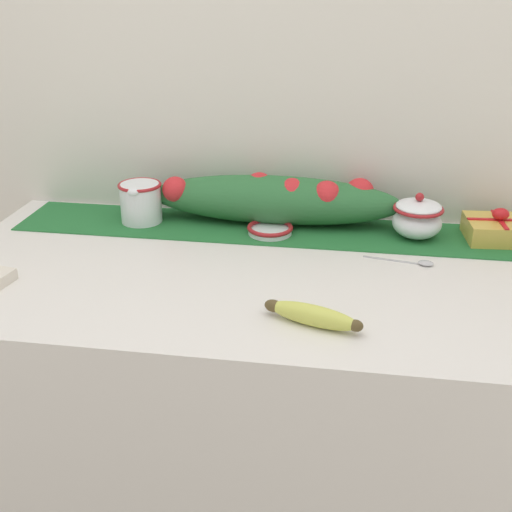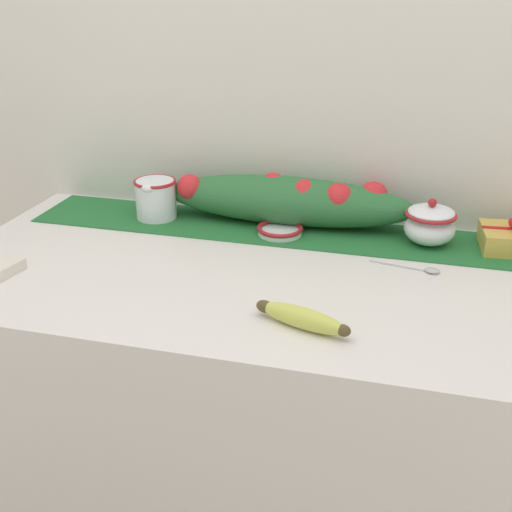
# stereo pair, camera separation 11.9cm
# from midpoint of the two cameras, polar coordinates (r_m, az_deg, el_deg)

# --- Properties ---
(countertop) EXTENTS (1.36, 0.69, 0.93)m
(countertop) POSITION_cam_midpoint_polar(r_m,az_deg,el_deg) (1.61, -2.12, -16.50)
(countertop) COLOR silver
(countertop) RESTS_ON ground_plane
(back_wall) EXTENTS (2.16, 0.04, 2.40)m
(back_wall) POSITION_cam_midpoint_polar(r_m,az_deg,el_deg) (1.61, -0.02, 12.91)
(back_wall) COLOR silver
(back_wall) RESTS_ON ground_plane
(table_runner) EXTENTS (1.25, 0.21, 0.00)m
(table_runner) POSITION_cam_midpoint_polar(r_m,az_deg,el_deg) (1.56, -0.78, 2.36)
(table_runner) COLOR #236B33
(table_runner) RESTS_ON countertop
(cream_pitcher) EXTENTS (0.11, 0.12, 0.10)m
(cream_pitcher) POSITION_cam_midpoint_polar(r_m,az_deg,el_deg) (1.62, -12.28, 4.78)
(cream_pitcher) COLOR white
(cream_pitcher) RESTS_ON countertop
(sugar_bowl) EXTENTS (0.12, 0.12, 0.11)m
(sugar_bowl) POSITION_cam_midpoint_polar(r_m,az_deg,el_deg) (1.52, 12.01, 3.29)
(sugar_bowl) COLOR white
(sugar_bowl) RESTS_ON countertop
(small_dish) EXTENTS (0.11, 0.11, 0.02)m
(small_dish) POSITION_cam_midpoint_polar(r_m,az_deg,el_deg) (1.53, -1.10, 2.34)
(small_dish) COLOR white
(small_dish) RESTS_ON countertop
(banana) EXTENTS (0.19, 0.09, 0.04)m
(banana) POSITION_cam_midpoint_polar(r_m,az_deg,el_deg) (1.14, 2.07, -5.36)
(banana) COLOR #CCD156
(banana) RESTS_ON countertop
(spoon) EXTENTS (0.15, 0.04, 0.01)m
(spoon) POSITION_cam_midpoint_polar(r_m,az_deg,el_deg) (1.40, 12.05, -0.63)
(spoon) COLOR #B7B7BC
(spoon) RESTS_ON countertop
(gift_box) EXTENTS (0.15, 0.13, 0.08)m
(gift_box) POSITION_cam_midpoint_polar(r_m,az_deg,el_deg) (1.57, 18.73, 2.24)
(gift_box) COLOR gold
(gift_box) RESTS_ON countertop
(poinsettia_garland) EXTENTS (0.62, 0.13, 0.12)m
(poinsettia_garland) POSITION_cam_midpoint_polar(r_m,az_deg,el_deg) (1.57, -0.45, 5.11)
(poinsettia_garland) COLOR #2D6B38
(poinsettia_garland) RESTS_ON countertop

